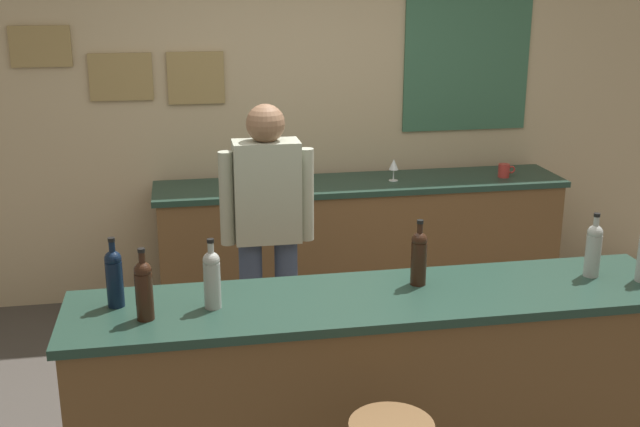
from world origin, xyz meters
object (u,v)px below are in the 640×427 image
object	(u,v)px
wine_bottle_d	(419,256)
coffee_mug	(504,171)
wine_bottle_b	(144,288)
wine_bottle_e	(593,248)
bartender	(268,227)
wine_glass_b	(394,165)
wine_bottle_a	(114,276)
wine_bottle_c	(212,277)
wine_glass_a	(234,171)

from	to	relation	value
wine_bottle_d	coffee_mug	distance (m)	2.26
wine_bottle_b	wine_bottle_e	distance (m)	2.04
bartender	coffee_mug	bearing A→B (deg)	28.17
wine_bottle_b	wine_glass_b	size ratio (longest dim) A/B	1.97
wine_glass_b	wine_bottle_a	bearing A→B (deg)	-132.17
coffee_mug	wine_bottle_c	bearing A→B (deg)	-137.33
wine_bottle_c	wine_bottle_d	distance (m)	0.94
wine_bottle_e	wine_bottle_b	bearing A→B (deg)	-176.61
coffee_mug	wine_bottle_d	bearing A→B (deg)	-122.95
wine_bottle_b	wine_glass_a	size ratio (longest dim) A/B	1.97
bartender	wine_bottle_c	world-z (taller)	bartender
wine_bottle_b	wine_bottle_d	bearing A→B (deg)	7.81
bartender	wine_glass_a	distance (m)	1.04
wine_bottle_c	wine_bottle_e	world-z (taller)	same
bartender	wine_bottle_e	distance (m)	1.71
bartender	wine_glass_a	bearing A→B (deg)	95.88
wine_bottle_d	wine_glass_a	size ratio (longest dim) A/B	1.97
bartender	wine_bottle_c	xyz separation A→B (m)	(-0.35, -1.02, 0.12)
wine_bottle_a	wine_bottle_c	distance (m)	0.41
wine_bottle_d	wine_bottle_e	distance (m)	0.83
bartender	wine_bottle_a	world-z (taller)	bartender
wine_bottle_c	wine_bottle_e	xyz separation A→B (m)	(1.76, 0.05, 0.00)
wine_bottle_a	wine_bottle_e	xyz separation A→B (m)	(2.16, -0.04, 0.00)
wine_glass_b	coffee_mug	xyz separation A→B (m)	(0.80, -0.04, -0.06)
wine_bottle_a	wine_bottle_c	bearing A→B (deg)	-12.51
bartender	wine_bottle_a	xyz separation A→B (m)	(-0.76, -0.93, 0.12)
wine_bottle_a	wine_glass_b	size ratio (longest dim) A/B	1.97
wine_bottle_e	wine_glass_a	size ratio (longest dim) A/B	1.97
wine_glass_a	wine_glass_b	size ratio (longest dim) A/B	1.00
wine_glass_b	coffee_mug	world-z (taller)	wine_glass_b
wine_bottle_a	wine_bottle_d	distance (m)	1.33
wine_bottle_c	coffee_mug	distance (m)	2.94
wine_bottle_b	wine_bottle_d	distance (m)	1.22
wine_glass_b	wine_bottle_c	bearing A→B (deg)	-123.70
bartender	wine_bottle_b	size ratio (longest dim) A/B	5.29
wine_bottle_e	wine_glass_a	bearing A→B (deg)	127.08
wine_bottle_b	wine_bottle_c	size ratio (longest dim) A/B	1.00
wine_bottle_c	wine_bottle_d	xyz separation A→B (m)	(0.93, 0.10, 0.00)
bartender	wine_bottle_e	xyz separation A→B (m)	(1.41, -0.97, 0.12)
wine_bottle_c	wine_glass_b	xyz separation A→B (m)	(1.35, 2.03, -0.05)
wine_bottle_d	wine_bottle_b	bearing A→B (deg)	-172.19
wine_bottle_c	wine_glass_a	size ratio (longest dim) A/B	1.97
bartender	wine_bottle_b	distance (m)	1.26
wine_bottle_b	wine_bottle_d	xyz separation A→B (m)	(1.21, 0.17, 0.00)
wine_bottle_c	wine_glass_b	world-z (taller)	wine_bottle_c
bartender	wine_bottle_b	world-z (taller)	bartender
wine_bottle_e	wine_bottle_c	bearing A→B (deg)	-178.33
wine_bottle_d	bartender	bearing A→B (deg)	122.07
wine_bottle_b	wine_bottle_d	world-z (taller)	same
wine_bottle_a	wine_glass_a	distance (m)	2.07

